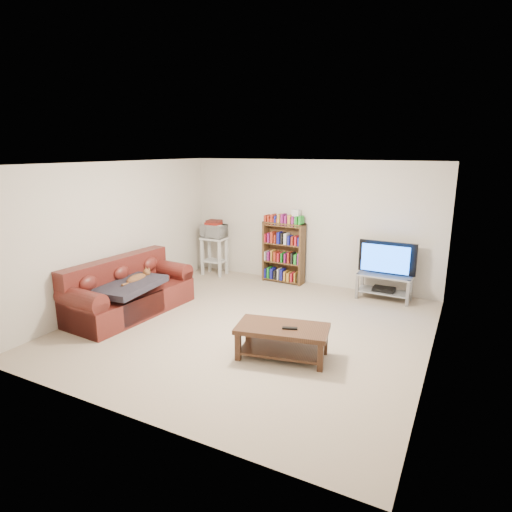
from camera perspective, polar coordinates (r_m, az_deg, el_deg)
The scene contains 19 objects.
floor at distance 6.49m, azimuth -0.83°, elevation -9.47°, with size 5.00×5.00×0.00m, color tan.
ceiling at distance 5.95m, azimuth -0.92°, elevation 12.22°, with size 5.00×5.00×0.00m, color white.
wall_back at distance 8.36m, azimuth 7.20°, elevation 4.38°, with size 5.00×5.00×0.00m, color beige.
wall_front at distance 4.16m, azimuth -17.30°, elevation -6.16°, with size 5.00×5.00×0.00m, color beige.
wall_left at distance 7.59m, azimuth -17.82°, elevation 2.82°, with size 5.00×5.00×0.00m, color beige.
wall_right at distance 5.44m, azimuth 23.08°, elevation -1.91°, with size 5.00×5.00×0.00m, color beige.
sofa at distance 7.25m, azimuth -16.75°, elevation -4.86°, with size 1.04×2.13×0.88m.
blanket at distance 6.97m, azimuth -16.73°, elevation -3.80°, with size 0.80×1.03×0.10m, color #26222B.
cat at distance 7.07m, azimuth -15.64°, elevation -2.95°, with size 0.23×0.56×0.17m, color brown, non-canonical shape.
coffee_table at distance 5.52m, azimuth 3.53°, elevation -10.57°, with size 1.25×0.80×0.42m.
remote at distance 5.40m, azimuth 4.53°, elevation -9.57°, with size 0.19×0.05×0.02m, color black.
tv_stand at distance 7.85m, azimuth 16.73°, elevation -3.41°, with size 0.93×0.43×0.46m.
television at distance 7.74m, azimuth 16.95°, elevation -0.35°, with size 0.99×0.13×0.57m, color black.
dvd_player at distance 7.89m, azimuth 16.66°, elevation -4.27°, with size 0.37×0.26×0.06m, color black.
bookshelf at distance 8.46m, azimuth 3.69°, elevation 0.59°, with size 0.85×0.30×1.21m.
shelf_clutter at distance 8.29m, azimuth 4.42°, elevation 5.17°, with size 0.62×0.20×0.28m.
microwave_stand at distance 9.02m, azimuth -5.59°, elevation 0.69°, with size 0.51×0.37×0.80m.
microwave at distance 8.93m, azimuth -5.65°, elevation 3.34°, with size 0.49×0.34×0.27m, color silver.
game_boxes at distance 8.90m, azimuth -5.68°, elevation 4.37°, with size 0.29×0.26×0.05m, color maroon.
Camera 1 is at (2.79, -5.26, 2.60)m, focal length 30.00 mm.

